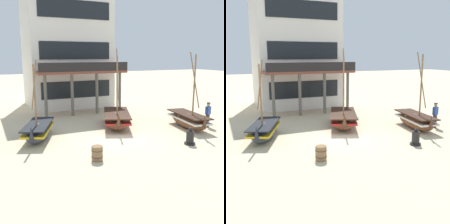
# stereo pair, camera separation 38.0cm
# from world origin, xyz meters

# --- Properties ---
(ground_plane) EXTENTS (120.00, 120.00, 0.00)m
(ground_plane) POSITION_xyz_m (0.00, 0.00, 0.00)
(ground_plane) COLOR beige
(fishing_boat_near_left) EXTENTS (2.54, 3.88, 4.58)m
(fishing_boat_near_left) POSITION_xyz_m (-4.34, 1.80, 0.53)
(fishing_boat_near_left) COLOR #2D333D
(fishing_boat_near_left) RESTS_ON ground
(fishing_boat_centre_large) EXTENTS (3.15, 4.53, 5.25)m
(fishing_boat_centre_large) POSITION_xyz_m (1.05, 2.49, 0.56)
(fishing_boat_centre_large) COLOR brown
(fishing_boat_centre_large) RESTS_ON ground
(fishing_boat_far_right) EXTENTS (1.90, 3.99, 5.02)m
(fishing_boat_far_right) POSITION_xyz_m (5.31, 0.19, 0.56)
(fishing_boat_far_right) COLOR brown
(fishing_boat_far_right) RESTS_ON ground
(fisherman_by_hull) EXTENTS (0.40, 0.30, 1.68)m
(fisherman_by_hull) POSITION_xyz_m (6.65, -0.16, 0.83)
(fisherman_by_hull) COLOR #33333D
(fisherman_by_hull) RESTS_ON ground
(capstan_winch) EXTENTS (0.60, 0.60, 0.96)m
(capstan_winch) POSITION_xyz_m (3.03, -2.65, 0.38)
(capstan_winch) COLOR black
(capstan_winch) RESTS_ON ground
(wooden_barrel) EXTENTS (0.56, 0.56, 0.70)m
(wooden_barrel) POSITION_xyz_m (-2.49, -2.70, 0.35)
(wooden_barrel) COLOR olive
(wooden_barrel) RESTS_ON ground
(harbor_building_main) EXTENTS (7.73, 8.52, 10.37)m
(harbor_building_main) POSITION_xyz_m (0.43, 12.18, 5.17)
(harbor_building_main) COLOR white
(harbor_building_main) RESTS_ON ground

